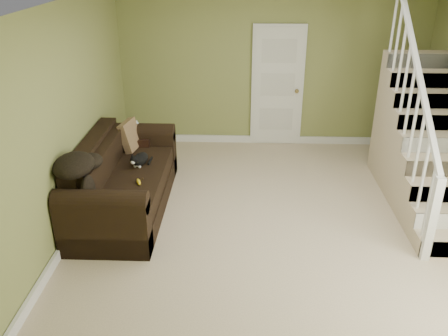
# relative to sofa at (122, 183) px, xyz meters

# --- Properties ---
(floor) EXTENTS (5.00, 5.50, 0.01)m
(floor) POSITION_rel_sofa_xyz_m (2.02, -0.38, -0.35)
(floor) COLOR tan
(floor) RESTS_ON ground
(ceiling) EXTENTS (5.00, 5.50, 0.01)m
(ceiling) POSITION_rel_sofa_xyz_m (2.02, -0.38, 2.25)
(ceiling) COLOR white
(ceiling) RESTS_ON wall_back
(wall_back) EXTENTS (5.00, 0.04, 2.60)m
(wall_back) POSITION_rel_sofa_xyz_m (2.02, 2.37, 0.95)
(wall_back) COLOR olive
(wall_back) RESTS_ON floor
(wall_front) EXTENTS (5.00, 0.04, 2.60)m
(wall_front) POSITION_rel_sofa_xyz_m (2.02, -3.13, 0.95)
(wall_front) COLOR olive
(wall_front) RESTS_ON floor
(wall_left) EXTENTS (0.04, 5.50, 2.60)m
(wall_left) POSITION_rel_sofa_xyz_m (-0.48, -0.38, 0.95)
(wall_left) COLOR olive
(wall_left) RESTS_ON floor
(baseboard_back) EXTENTS (5.00, 0.04, 0.12)m
(baseboard_back) POSITION_rel_sofa_xyz_m (2.02, 2.34, -0.29)
(baseboard_back) COLOR white
(baseboard_back) RESTS_ON floor
(baseboard_left) EXTENTS (0.04, 5.50, 0.12)m
(baseboard_left) POSITION_rel_sofa_xyz_m (-0.45, -0.38, -0.29)
(baseboard_left) COLOR white
(baseboard_left) RESTS_ON floor
(door) EXTENTS (0.86, 0.12, 2.02)m
(door) POSITION_rel_sofa_xyz_m (2.12, 2.33, 0.65)
(door) COLOR white
(door) RESTS_ON floor
(staircase) EXTENTS (1.00, 2.51, 2.82)m
(staircase) POSITION_rel_sofa_xyz_m (4.02, 0.59, 0.29)
(staircase) COLOR tan
(staircase) RESTS_ON floor
(sofa) EXTENTS (1.01, 2.34, 0.93)m
(sofa) POSITION_rel_sofa_xyz_m (0.00, 0.00, 0.00)
(sofa) COLOR black
(sofa) RESTS_ON floor
(side_table) EXTENTS (0.56, 0.56, 0.83)m
(side_table) POSITION_rel_sofa_xyz_m (-0.06, 1.07, -0.05)
(side_table) COLOR black
(side_table) RESTS_ON floor
(cat) EXTENTS (0.25, 0.46, 0.22)m
(cat) POSITION_rel_sofa_xyz_m (0.21, 0.23, 0.23)
(cat) COLOR black
(cat) RESTS_ON sofa
(banana) EXTENTS (0.10, 0.17, 0.05)m
(banana) POSITION_rel_sofa_xyz_m (0.29, -0.29, 0.17)
(banana) COLOR yellow
(banana) RESTS_ON sofa
(throw_pillow) EXTENTS (0.27, 0.44, 0.42)m
(throw_pillow) POSITION_rel_sofa_xyz_m (-0.04, 0.80, 0.35)
(throw_pillow) COLOR #4C2D1E
(throw_pillow) RESTS_ON sofa
(throw_blanket) EXTENTS (0.54, 0.65, 0.23)m
(throw_blanket) POSITION_rel_sofa_xyz_m (-0.29, -0.76, 0.61)
(throw_blanket) COLOR black
(throw_blanket) RESTS_ON sofa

